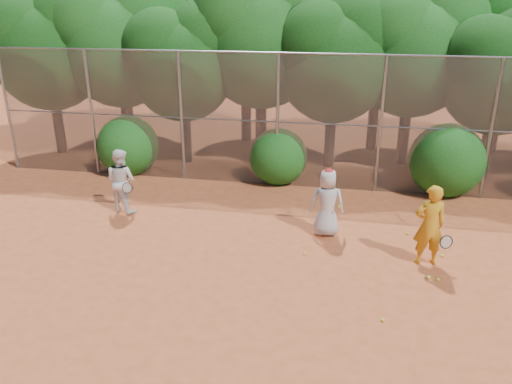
# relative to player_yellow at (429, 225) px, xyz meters

# --- Properties ---
(ground) EXTENTS (80.00, 80.00, 0.00)m
(ground) POSITION_rel_player_yellow_xyz_m (-2.94, -1.72, -0.92)
(ground) COLOR #AD4D27
(ground) RESTS_ON ground
(fence_back) EXTENTS (20.05, 0.09, 4.03)m
(fence_back) POSITION_rel_player_yellow_xyz_m (-3.06, 4.28, 1.14)
(fence_back) COLOR gray
(fence_back) RESTS_ON ground
(tree_0) EXTENTS (4.38, 3.81, 6.00)m
(tree_0) POSITION_rel_player_yellow_xyz_m (-12.38, 6.32, 3.02)
(tree_0) COLOR black
(tree_0) RESTS_ON ground
(tree_1) EXTENTS (4.64, 4.03, 6.35)m
(tree_1) POSITION_rel_player_yellow_xyz_m (-9.88, 6.82, 3.25)
(tree_1) COLOR black
(tree_1) RESTS_ON ground
(tree_2) EXTENTS (3.99, 3.47, 5.47)m
(tree_2) POSITION_rel_player_yellow_xyz_m (-7.39, 6.12, 2.67)
(tree_2) COLOR black
(tree_2) RESTS_ON ground
(tree_3) EXTENTS (4.89, 4.26, 6.70)m
(tree_3) POSITION_rel_player_yellow_xyz_m (-4.87, 7.13, 3.48)
(tree_3) COLOR black
(tree_3) RESTS_ON ground
(tree_4) EXTENTS (4.19, 3.64, 5.73)m
(tree_4) POSITION_rel_player_yellow_xyz_m (-2.38, 6.52, 2.84)
(tree_4) COLOR black
(tree_4) RESTS_ON ground
(tree_5) EXTENTS (4.51, 3.92, 6.17)m
(tree_5) POSITION_rel_player_yellow_xyz_m (0.12, 7.32, 3.13)
(tree_5) COLOR black
(tree_5) RESTS_ON ground
(tree_6) EXTENTS (3.86, 3.36, 5.29)m
(tree_6) POSITION_rel_player_yellow_xyz_m (2.61, 6.32, 2.55)
(tree_6) COLOR black
(tree_6) RESTS_ON ground
(tree_9) EXTENTS (4.83, 4.20, 6.62)m
(tree_9) POSITION_rel_player_yellow_xyz_m (-10.88, 9.12, 3.42)
(tree_9) COLOR black
(tree_9) RESTS_ON ground
(tree_10) EXTENTS (5.15, 4.48, 7.06)m
(tree_10) POSITION_rel_player_yellow_xyz_m (-5.87, 9.33, 3.71)
(tree_10) COLOR black
(tree_10) RESTS_ON ground
(tree_11) EXTENTS (4.64, 4.03, 6.35)m
(tree_11) POSITION_rel_player_yellow_xyz_m (-0.88, 8.92, 3.25)
(tree_11) COLOR black
(tree_11) RESTS_ON ground
(bush_0) EXTENTS (2.00, 2.00, 2.00)m
(bush_0) POSITION_rel_player_yellow_xyz_m (-8.94, 4.58, 0.08)
(bush_0) COLOR #134F14
(bush_0) RESTS_ON ground
(bush_1) EXTENTS (1.80, 1.80, 1.80)m
(bush_1) POSITION_rel_player_yellow_xyz_m (-3.94, 4.58, -0.02)
(bush_1) COLOR #134F14
(bush_1) RESTS_ON ground
(bush_2) EXTENTS (2.20, 2.20, 2.20)m
(bush_2) POSITION_rel_player_yellow_xyz_m (1.06, 4.58, 0.18)
(bush_2) COLOR #134F14
(bush_2) RESTS_ON ground
(player_yellow) EXTENTS (0.88, 0.57, 1.84)m
(player_yellow) POSITION_rel_player_yellow_xyz_m (0.00, 0.00, 0.00)
(player_yellow) COLOR orange
(player_yellow) RESTS_ON ground
(player_teen) EXTENTS (0.86, 0.59, 1.71)m
(player_teen) POSITION_rel_player_yellow_xyz_m (-2.23, 1.05, -0.07)
(player_teen) COLOR silver
(player_teen) RESTS_ON ground
(player_white) EXTENTS (1.01, 0.89, 1.75)m
(player_white) POSITION_rel_player_yellow_xyz_m (-7.77, 1.50, -0.04)
(player_white) COLOR white
(player_white) RESTS_ON ground
(ball_0) EXTENTS (0.07, 0.07, 0.07)m
(ball_0) POSITION_rel_player_yellow_xyz_m (0.18, -0.73, -0.88)
(ball_0) COLOR #C1E529
(ball_0) RESTS_ON ground
(ball_1) EXTENTS (0.07, 0.07, 0.07)m
(ball_1) POSITION_rel_player_yellow_xyz_m (0.43, 0.36, -0.88)
(ball_1) COLOR #C1E529
(ball_1) RESTS_ON ground
(ball_2) EXTENTS (0.07, 0.07, 0.07)m
(ball_2) POSITION_rel_player_yellow_xyz_m (-1.01, -2.37, -0.88)
(ball_2) COLOR #C1E529
(ball_2) RESTS_ON ground
(ball_3) EXTENTS (0.07, 0.07, 0.07)m
(ball_3) POSITION_rel_player_yellow_xyz_m (0.00, -0.68, -0.88)
(ball_3) COLOR #C1E529
(ball_3) RESTS_ON ground
(ball_4) EXTENTS (0.07, 0.07, 0.07)m
(ball_4) POSITION_rel_player_yellow_xyz_m (-2.64, -0.11, -0.88)
(ball_4) COLOR #C1E529
(ball_4) RESTS_ON ground
(ball_5) EXTENTS (0.07, 0.07, 0.07)m
(ball_5) POSITION_rel_player_yellow_xyz_m (-0.25, 1.39, -0.88)
(ball_5) COLOR #C1E529
(ball_5) RESTS_ON ground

